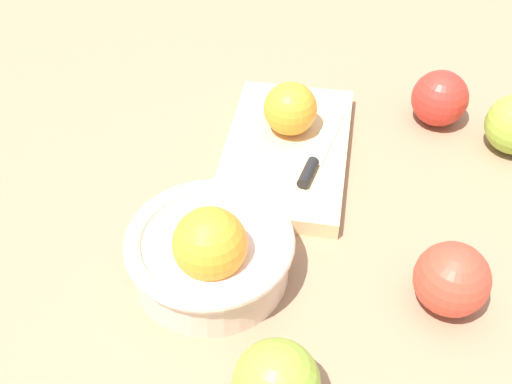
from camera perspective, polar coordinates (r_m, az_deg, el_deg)
The scene contains 8 objects.
ground_plane at distance 0.73m, azimuth 5.76°, elevation -2.08°, with size 2.40×2.40×0.00m, color #997556.
bowl at distance 0.64m, azimuth -4.18°, elevation -5.41°, with size 0.17×0.17×0.11m.
cutting_board at distance 0.79m, azimuth 2.76°, elevation 3.75°, with size 0.26×0.15×0.02m, color #DBB77F.
orange_on_board at distance 0.79m, azimuth 3.16°, elevation 7.61°, with size 0.07×0.07×0.07m, color orange.
knife at distance 0.76m, azimuth 5.51°, elevation 3.21°, with size 0.16×0.02×0.01m.
apple_front_left at distance 0.56m, azimuth 1.90°, elevation -17.04°, with size 0.08×0.08×0.08m, color #8EB738.
apple_front_left_2 at distance 0.65m, azimuth 17.45°, elevation -7.61°, with size 0.08×0.08×0.08m, color #D6422D.
apple_front_right_2 at distance 0.87m, azimuth 16.45°, elevation 8.21°, with size 0.08×0.08×0.08m, color red.
Camera 1 is at (-0.49, -0.12, 0.53)m, focal length 43.77 mm.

